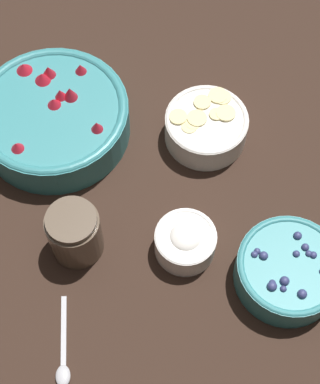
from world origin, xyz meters
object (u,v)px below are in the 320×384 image
Objects in this scene: bowl_strawberries at (53,116)px; bowl_cream at (185,241)px; bowl_bananas at (206,126)px; jar_chocolate at (75,234)px; bowl_blueberries at (289,270)px.

bowl_cream is (-0.24, 0.21, -0.01)m from bowl_strawberries.
bowl_strawberries is at bearing 0.62° from bowl_bananas.
bowl_blueberries is at bearing 173.93° from jar_chocolate.
jar_chocolate is at bearing -6.07° from bowl_blueberries.
bowl_strawberries is 0.32m from bowl_cream.
bowl_bananas is 1.42× the size of jar_chocolate.
bowl_cream is at bearing 137.94° from bowl_strawberries.
jar_chocolate is at bearing 106.53° from bowl_strawberries.
bowl_cream is (0.03, 0.22, -0.00)m from bowl_bananas.
bowl_cream is at bearing 83.08° from bowl_bananas.
bowl_strawberries is 0.23m from jar_chocolate.
bowl_bananas is at bearing -131.81° from jar_chocolate.
bowl_bananas is 1.47× the size of bowl_cream.
bowl_bananas is 0.22m from bowl_cream.
bowl_strawberries reaches higher than bowl_cream.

